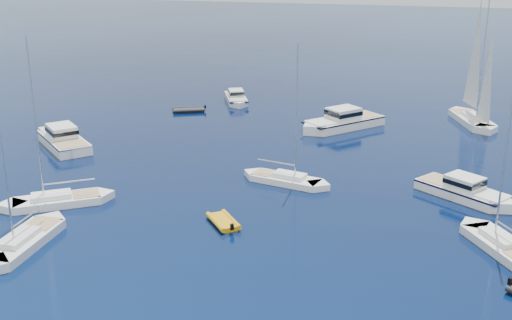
{
  "coord_description": "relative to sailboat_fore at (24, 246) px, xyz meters",
  "views": [
    {
      "loc": [
        17.3,
        -29.07,
        19.92
      ],
      "look_at": [
        3.56,
        21.9,
        2.2
      ],
      "focal_mm": 45.28,
      "sensor_mm": 36.0,
      "label": 1
    }
  ],
  "objects": [
    {
      "name": "sailboat_sails_r",
      "position": [
        31.56,
        42.0,
        0.0
      ],
      "size": [
        6.33,
        11.52,
        16.43
      ],
      "primitive_type": null,
      "rotation": [
        0.0,
        0.0,
        3.47
      ],
      "color": "white",
      "rests_on": "ground"
    },
    {
      "name": "tender_grey_far",
      "position": [
        -2.44,
        38.64,
        0.0
      ],
      "size": [
        4.74,
        3.81,
        0.95
      ],
      "primitive_type": null,
      "rotation": [
        0.0,
        0.0,
        2.01
      ],
      "color": "black",
      "rests_on": "ground"
    },
    {
      "name": "motor_cruiser_horizon",
      "position": [
        1.89,
        44.99,
        0.0
      ],
      "size": [
        5.52,
        8.36,
        2.11
      ],
      "primitive_type": null,
      "rotation": [
        0.0,
        0.0,
        3.56
      ],
      "color": "silver",
      "rests_on": "ground"
    },
    {
      "name": "motor_cruiser_distant",
      "position": [
        17.1,
        35.92,
        0.0
      ],
      "size": [
        10.16,
        10.87,
        3.0
      ],
      "primitive_type": null,
      "rotation": [
        0.0,
        0.0,
        2.42
      ],
      "color": "white",
      "rests_on": "ground"
    },
    {
      "name": "motor_cruiser_far_l",
      "position": [
        -10.01,
        21.72,
        0.0
      ],
      "size": [
        10.25,
        9.85,
        2.86
      ],
      "primitive_type": null,
      "rotation": [
        0.0,
        0.0,
        0.82
      ],
      "color": "white",
      "rests_on": "ground"
    },
    {
      "name": "sailboat_centre",
      "position": [
        14.87,
        16.94,
        0.0
      ],
      "size": [
        8.98,
        4.18,
        12.79
      ],
      "primitive_type": null,
      "rotation": [
        0.0,
        0.0,
        4.48
      ],
      "color": "white",
      "rests_on": "ground"
    },
    {
      "name": "sailboat_mid_l",
      "position": [
        -1.83,
        7.3,
        0.0
      ],
      "size": [
        9.33,
        7.5,
        14.12
      ],
      "primitive_type": null,
      "rotation": [
        0.0,
        0.0,
        2.17
      ],
      "color": "white",
      "rests_on": "ground"
    },
    {
      "name": "sailboat_mid_r",
      "position": [
        32.04,
        7.95,
        0.0
      ],
      "size": [
        6.94,
        9.41,
        13.93
      ],
      "primitive_type": null,
      "rotation": [
        0.0,
        0.0,
        0.53
      ],
      "color": "white",
      "rests_on": "ground"
    },
    {
      "name": "tender_yellow",
      "position": [
        12.26,
        7.15,
        0.0
      ],
      "size": [
        3.72,
        3.97,
        0.95
      ],
      "primitive_type": null,
      "rotation": [
        0.0,
        0.0,
        0.67
      ],
      "color": "orange",
      "rests_on": "ground"
    },
    {
      "name": "ground",
      "position": [
        8.84,
        -5.86,
        0.0
      ],
      "size": [
        400.0,
        400.0,
        0.0
      ],
      "primitive_type": "plane",
      "color": "#08224F",
      "rests_on": "ground"
    },
    {
      "name": "sailboat_fore",
      "position": [
        0.0,
        0.0,
        0.0
      ],
      "size": [
        2.89,
        10.12,
        14.78
      ],
      "primitive_type": null,
      "rotation": [
        0.0,
        0.0,
        3.17
      ],
      "color": "silver",
      "rests_on": "ground"
    },
    {
      "name": "motor_cruiser_far_r",
      "position": [
        29.93,
        17.27,
        0.0
      ],
      "size": [
        9.11,
        7.63,
        2.41
      ],
      "primitive_type": null,
      "rotation": [
        0.0,
        0.0,
        4.09
      ],
      "color": "white",
      "rests_on": "ground"
    }
  ]
}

